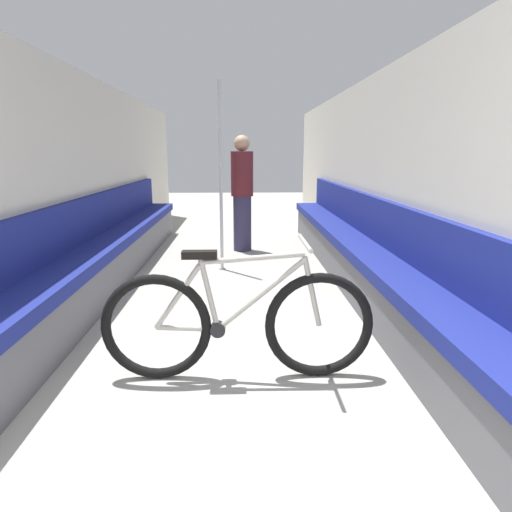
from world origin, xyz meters
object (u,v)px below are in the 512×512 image
object	(u,v)px
grab_pole_near	(221,181)
bench_seat_row_right	(361,259)
bench_seat_row_left	(99,261)
passenger_standing	(242,193)
bicycle	(238,323)

from	to	relation	value
grab_pole_near	bench_seat_row_right	bearing A→B (deg)	-31.88
bench_seat_row_left	passenger_standing	xyz separation A→B (m)	(1.38, 1.91, 0.48)
bench_seat_row_right	passenger_standing	size ratio (longest dim) A/B	4.35
bench_seat_row_right	grab_pole_near	distance (m)	1.78
bench_seat_row_left	bench_seat_row_right	distance (m)	2.53
bench_seat_row_left	grab_pole_near	size ratio (longest dim) A/B	3.24
bench_seat_row_left	passenger_standing	bearing A→B (deg)	54.09
bench_seat_row_left	bicycle	bearing A→B (deg)	-52.54
bench_seat_row_left	grab_pole_near	bearing A→B (deg)	37.10
bench_seat_row_right	bicycle	xyz separation A→B (m)	(-1.19, -1.75, 0.03)
bench_seat_row_left	bench_seat_row_right	world-z (taller)	same
grab_pole_near	passenger_standing	distance (m)	1.10
grab_pole_near	passenger_standing	size ratio (longest dim) A/B	1.34
bicycle	passenger_standing	distance (m)	3.69
bench_seat_row_left	grab_pole_near	xyz separation A→B (m)	(1.14, 0.86, 0.70)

